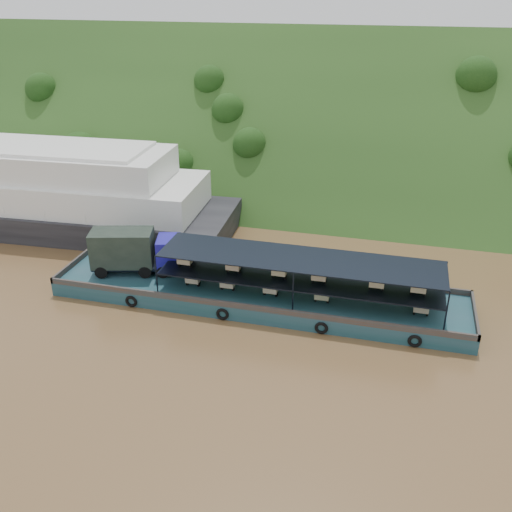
# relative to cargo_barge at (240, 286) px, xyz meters

# --- Properties ---
(ground) EXTENTS (160.00, 160.00, 0.00)m
(ground) POSITION_rel_cargo_barge_xyz_m (2.80, -0.83, -1.29)
(ground) COLOR brown
(ground) RESTS_ON ground
(hillside) EXTENTS (140.00, 39.60, 39.60)m
(hillside) POSITION_rel_cargo_barge_xyz_m (2.80, 35.17, -1.29)
(hillside) COLOR #1E3914
(hillside) RESTS_ON ground
(cargo_barge) EXTENTS (35.00, 7.18, 5.12)m
(cargo_barge) POSITION_rel_cargo_barge_xyz_m (0.00, 0.00, 0.00)
(cargo_barge) COLOR #134045
(cargo_barge) RESTS_ON ground
(passenger_ferry) EXTENTS (45.56, 13.58, 9.12)m
(passenger_ferry) POSITION_rel_cargo_barge_xyz_m (-26.98, 10.45, 2.66)
(passenger_ferry) COLOR black
(passenger_ferry) RESTS_ON ground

